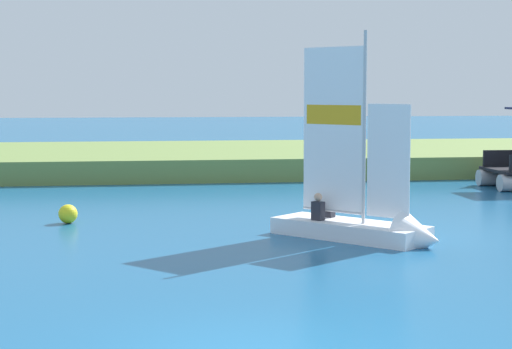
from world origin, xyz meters
The scene contains 3 objects.
shore_bank centered at (0.00, 27.63, 0.45)m, with size 80.00×12.37×0.89m, color olive.
sailboat centered at (3.96, 8.44, 0.42)m, with size 3.81×4.02×5.31m.
channel_buoy centered at (-3.34, 12.19, 0.25)m, with size 0.51×0.51×0.51m, color yellow.
Camera 1 is at (-1.50, -11.06, 3.55)m, focal length 60.80 mm.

